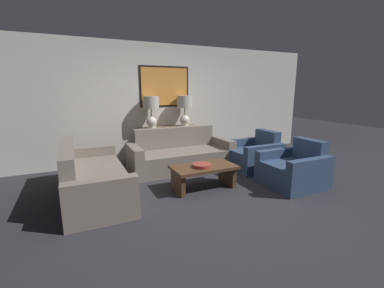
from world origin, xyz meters
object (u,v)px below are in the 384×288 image
(console_table, at_px, (169,144))
(decorative_bowl, at_px, (202,165))
(couch_by_side, at_px, (92,179))
(table_lamp_left, at_px, (151,108))
(table_lamp_right, at_px, (185,107))
(armchair_near_camera, at_px, (294,170))
(armchair_near_back_wall, at_px, (254,156))
(coffee_table, at_px, (204,172))
(couch_by_back_wall, at_px, (180,156))

(console_table, bearing_deg, decorative_bowl, -93.87)
(console_table, distance_m, couch_by_side, 2.30)
(table_lamp_left, height_order, table_lamp_right, same)
(console_table, bearing_deg, table_lamp_right, 0.00)
(console_table, xyz_separation_m, armchair_near_camera, (1.40, -2.43, -0.12))
(decorative_bowl, height_order, armchair_near_back_wall, armchair_near_back_wall)
(coffee_table, xyz_separation_m, armchair_near_camera, (1.47, -0.54, -0.01))
(console_table, distance_m, couch_by_back_wall, 0.71)
(couch_by_side, bearing_deg, armchair_near_back_wall, 1.48)
(table_lamp_right, relative_size, couch_by_side, 0.33)
(armchair_near_camera, bearing_deg, coffee_table, 159.85)
(decorative_bowl, xyz_separation_m, armchair_near_back_wall, (1.53, 0.59, -0.15))
(couch_by_back_wall, bearing_deg, table_lamp_left, 119.98)
(coffee_table, bearing_deg, armchair_near_camera, -20.15)
(console_table, height_order, table_lamp_left, table_lamp_left)
(couch_by_back_wall, height_order, armchair_near_camera, couch_by_back_wall)
(armchair_near_back_wall, height_order, armchair_near_camera, same)
(couch_by_back_wall, xyz_separation_m, couch_by_side, (-1.80, -0.73, 0.00))
(table_lamp_left, xyz_separation_m, couch_by_back_wall, (0.40, -0.70, -0.96))
(coffee_table, bearing_deg, table_lamp_left, 99.92)
(table_lamp_left, bearing_deg, table_lamp_right, 0.00)
(table_lamp_left, relative_size, decorative_bowl, 2.26)
(table_lamp_right, distance_m, couch_by_side, 2.80)
(couch_by_side, relative_size, decorative_bowl, 6.88)
(table_lamp_left, distance_m, armchair_near_back_wall, 2.45)
(console_table, xyz_separation_m, table_lamp_right, (0.40, 0.00, 0.84))
(table_lamp_right, xyz_separation_m, armchair_near_camera, (1.00, -2.43, -0.97))
(table_lamp_left, xyz_separation_m, decorative_bowl, (0.27, -1.94, -0.82))
(console_table, distance_m, table_lamp_left, 0.93)
(table_lamp_right, xyz_separation_m, couch_by_side, (-2.20, -1.43, -0.96))
(couch_by_side, bearing_deg, armchair_near_camera, -17.33)
(table_lamp_right, relative_size, armchair_near_camera, 0.75)
(armchair_near_back_wall, bearing_deg, couch_by_side, -178.52)
(decorative_bowl, bearing_deg, table_lamp_right, 74.61)
(console_table, height_order, couch_by_side, couch_by_side)
(console_table, height_order, table_lamp_right, table_lamp_right)
(coffee_table, bearing_deg, couch_by_back_wall, 86.56)
(couch_by_back_wall, xyz_separation_m, coffee_table, (-0.07, -1.19, 0.01))
(decorative_bowl, distance_m, armchair_near_camera, 1.62)
(table_lamp_right, bearing_deg, armchair_near_camera, -67.62)
(table_lamp_left, distance_m, couch_by_back_wall, 1.25)
(armchair_near_back_wall, bearing_deg, coffee_table, -159.85)
(armchair_near_back_wall, relative_size, armchair_near_camera, 1.00)
(coffee_table, xyz_separation_m, armchair_near_back_wall, (1.47, 0.54, -0.01))
(table_lamp_left, bearing_deg, coffee_table, -80.08)
(armchair_near_camera, bearing_deg, table_lamp_left, 126.60)
(table_lamp_right, distance_m, couch_by_back_wall, 1.25)
(table_lamp_left, bearing_deg, decorative_bowl, -82.04)
(table_lamp_right, bearing_deg, table_lamp_left, 180.00)
(decorative_bowl, height_order, armchair_near_camera, armchair_near_camera)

